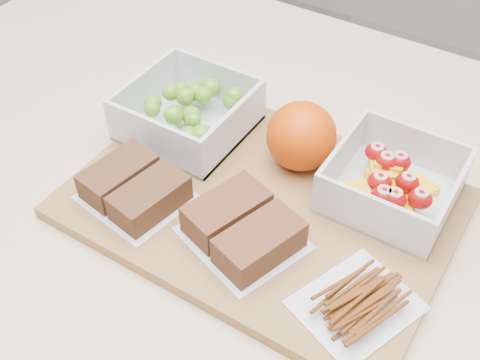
{
  "coord_description": "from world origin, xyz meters",
  "views": [
    {
      "loc": [
        0.25,
        -0.4,
        1.41
      ],
      "look_at": [
        -0.01,
        0.02,
        0.93
      ],
      "focal_mm": 45.0,
      "sensor_mm": 36.0,
      "label": 1
    }
  ],
  "objects": [
    {
      "name": "pretzel_bag",
      "position": [
        0.17,
        -0.06,
        0.93
      ],
      "size": [
        0.13,
        0.14,
        0.03
      ],
      "color": "silver",
      "rests_on": "cutting_board"
    },
    {
      "name": "sandwich_bag_center",
      "position": [
        0.04,
        -0.05,
        0.93
      ],
      "size": [
        0.15,
        0.14,
        0.04
      ],
      "color": "silver",
      "rests_on": "cutting_board"
    },
    {
      "name": "orange",
      "position": [
        0.03,
        0.09,
        0.96
      ],
      "size": [
        0.08,
        0.08,
        0.08
      ],
      "primitive_type": "sphere",
      "color": "#D04204",
      "rests_on": "cutting_board"
    },
    {
      "name": "grape_container",
      "position": [
        -0.12,
        0.07,
        0.94
      ],
      "size": [
        0.14,
        0.14,
        0.06
      ],
      "color": "silver",
      "rests_on": "cutting_board"
    },
    {
      "name": "fruit_container",
      "position": [
        0.15,
        0.09,
        0.94
      ],
      "size": [
        0.13,
        0.13,
        0.06
      ],
      "color": "silver",
      "rests_on": "cutting_board"
    },
    {
      "name": "sandwich_bag_left",
      "position": [
        -0.1,
        -0.06,
        0.93
      ],
      "size": [
        0.13,
        0.12,
        0.03
      ],
      "color": "silver",
      "rests_on": "cutting_board"
    },
    {
      "name": "cutting_board",
      "position": [
        0.02,
        0.01,
        0.91
      ],
      "size": [
        0.42,
        0.3,
        0.02
      ],
      "primitive_type": "cube",
      "rotation": [
        0.0,
        0.0,
        -0.0
      ],
      "color": "olive",
      "rests_on": "counter"
    }
  ]
}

